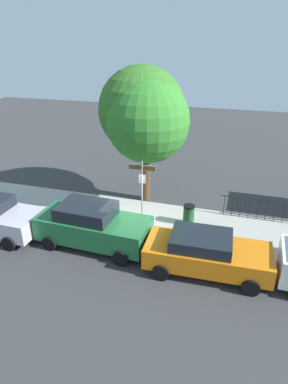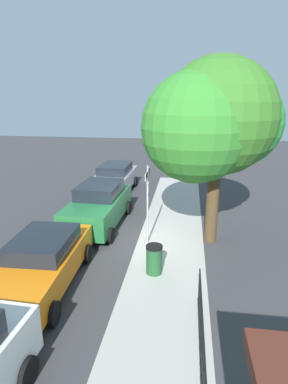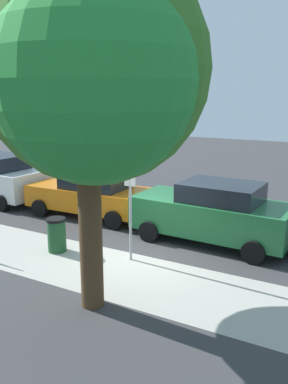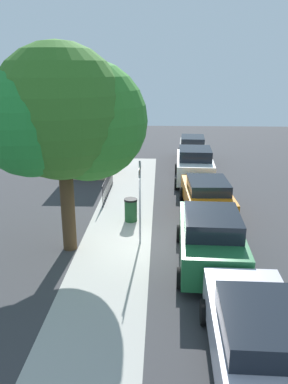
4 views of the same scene
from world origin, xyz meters
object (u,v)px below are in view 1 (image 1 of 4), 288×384
Objects in this scene: car_green at (92,225)px; car_orange at (206,253)px; street_sign at (142,181)px; trash_bin at (189,215)px; shade_tree at (142,114)px.

car_green is 4.82m from car_orange.
car_green reaches higher than car_orange.
car_green is at bearing -121.81° from street_sign.
street_sign is 0.66× the size of car_green.
street_sign is 3.19× the size of trash_bin.
trash_bin is (3.62, 2.86, -0.45)m from car_green.
street_sign is 0.67× the size of car_orange.
street_sign is 2.76m from trash_bin.
trash_bin is (2.15, 0.50, -1.65)m from street_sign.
trash_bin is (-1.18, 3.27, -0.32)m from car_orange.
shade_tree is 7.58m from car_orange.
car_green is at bearing 173.10° from car_orange.
shade_tree is 1.49× the size of car_orange.
street_sign is 3.52m from shade_tree.
shade_tree is 5.38m from trash_bin.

